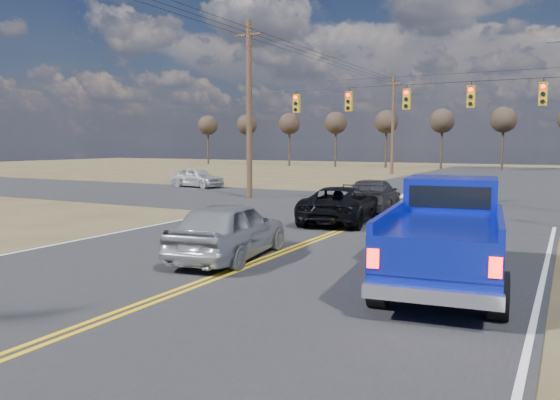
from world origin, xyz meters
The scene contains 12 objects.
ground centered at (0.00, 0.00, 0.00)m, with size 160.00×160.00×0.00m, color brown.
road_main centered at (0.00, 10.00, 0.00)m, with size 14.00×120.00×0.02m, color #28282B.
road_cross centered at (0.00, 18.00, 0.00)m, with size 120.00×12.00×0.02m, color #28282B.
signal_gantry centered at (0.50, 17.79, 5.06)m, with size 19.60×4.83×10.00m.
utility_poles centered at (0.00, 17.00, 5.23)m, with size 19.60×58.32×10.00m.
treeline centered at (0.00, 26.96, 5.70)m, with size 87.00×117.80×7.40m.
pickup_truck centered at (4.87, 3.65, 1.13)m, with size 3.09×6.46×2.34m.
silver_suv centered at (-0.94, 3.70, 0.81)m, with size 1.91×4.75×1.62m, color gray.
black_suv centered at (-0.80, 11.54, 0.73)m, with size 2.42×5.24×1.46m, color black.
white_car_queue centered at (1.88, 15.50, 0.70)m, with size 1.49×4.28×1.41m, color white.
dgrey_car_queue centered at (-0.80, 15.50, 0.75)m, with size 2.11×5.18×1.50m, color #2F2E33.
cross_car_west centered at (-16.48, 23.00, 0.73)m, with size 4.26×1.71×1.45m, color #BABABA.
Camera 1 is at (7.26, -8.67, 3.16)m, focal length 35.00 mm.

